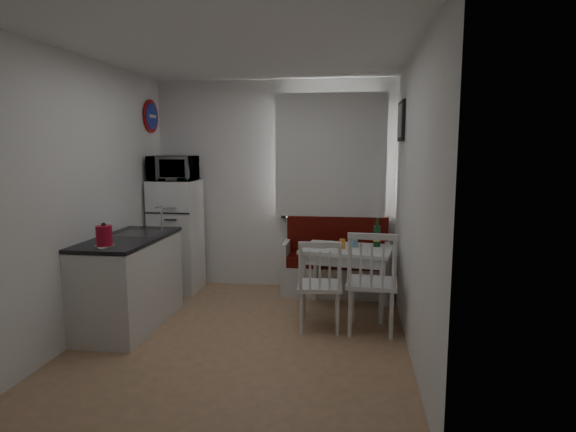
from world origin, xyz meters
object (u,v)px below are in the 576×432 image
Objects in this scene: chair_left at (319,276)px; microwave at (173,168)px; fridge at (177,236)px; kettle at (104,236)px; wine_bottle at (377,232)px; chair_right at (373,272)px; bench at (336,269)px; kitchen_counter at (130,281)px; dining_table at (347,255)px.

microwave is (-1.86, 1.13, 0.96)m from chair_left.
microwave is (0.00, -0.05, 0.84)m from fridge.
kettle is 2.76m from wine_bottle.
chair_right is 2.65m from fridge.
chair_right is at bearing 14.16° from kettle.
kettle is (-1.95, -1.89, 0.70)m from bench.
wine_bottle is at bearing -49.37° from bench.
chair_left is at bearing 18.09° from kettle.
bench is at bearing 130.63° from wine_bottle.
bench is 2.80m from kettle.
kitchen_counter is 4.16× the size of wine_bottle.
wine_bottle reaches higher than chair_left.
wine_bottle is at bearing 18.63° from kitchen_counter.
fridge is at bearing 143.97° from chair_left.
microwave is at bearing 145.08° from chair_left.
wine_bottle is (0.57, 0.76, 0.30)m from chair_left.
chair_right is 0.99× the size of microwave.
microwave is (-1.98, -0.16, 1.22)m from bench.
kitchen_counter is at bearing -90.94° from microwave.
kitchen_counter is at bearing -145.84° from bench.
wine_bottle is at bearing 88.99° from chair_right.
dining_table is at bearing 114.35° from chair_right.
fridge is (0.02, 1.24, 0.23)m from kitchen_counter.
fridge is 6.29× the size of kettle.
fridge is at bearing 90.00° from microwave.
chair_left is 0.90× the size of chair_right.
fridge reaches higher than chair_right.
chair_right is 0.81m from wine_bottle.
kitchen_counter is at bearing -90.90° from fridge.
chair_right is 2.44m from kettle.
microwave is 2.48× the size of kettle.
dining_table is (0.14, -0.63, 0.32)m from bench.
dining_table is 3.26× the size of wine_bottle.
bench is 2.42× the size of chair_right.
kitchen_counter reaches higher than wine_bottle.
microwave reaches higher than chair_right.
wine_bottle is at bearing 27.19° from dining_table.
kettle reaches higher than wine_bottle.
fridge is (-2.11, 0.52, 0.06)m from dining_table.
fridge is 4.33× the size of wine_bottle.
kettle is 0.69× the size of wine_bottle.
microwave is at bearing -90.00° from fridge.
wine_bottle is (2.43, -0.42, 0.18)m from fridge.
kitchen_counter reaches higher than bench.
wine_bottle is at bearing -8.62° from microwave.
bench is 1.32m from chair_left.
wine_bottle is (0.45, -0.53, 0.55)m from bench.
dining_table is 1.91× the size of microwave.
fridge is at bearing -176.81° from bench.
microwave is 2.55m from wine_bottle.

